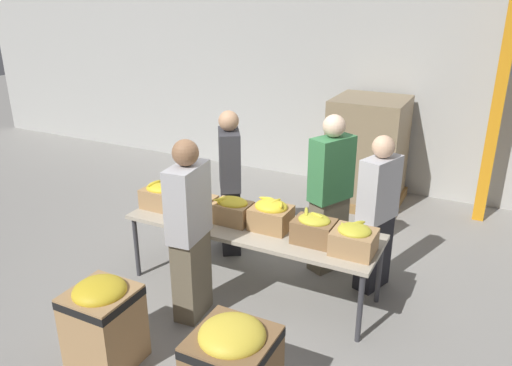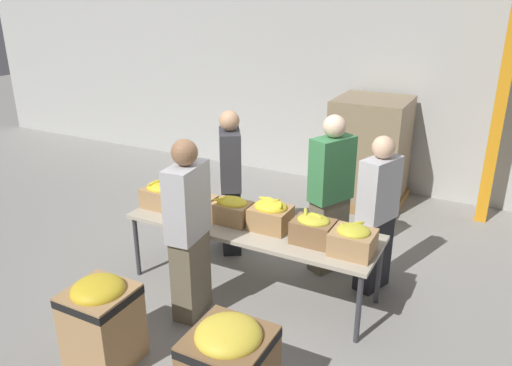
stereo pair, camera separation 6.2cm
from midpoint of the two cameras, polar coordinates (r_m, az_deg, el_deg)
name	(u,v)px [view 2 (the right image)]	position (r m, az deg, el deg)	size (l,w,h in m)	color
ground_plane	(252,287)	(5.45, -0.12, -11.85)	(30.00, 30.00, 0.00)	gray
wall_back	(360,59)	(7.92, 12.08, 13.65)	(16.00, 0.08, 4.00)	#B7B7B2
sorting_table	(252,229)	(5.10, -0.13, -5.28)	(2.61, 0.81, 0.74)	#B2A893
banana_box_0	(160,195)	(5.53, -10.57, -1.38)	(0.38, 0.28, 0.30)	tan
banana_box_1	(196,203)	(5.27, -6.49, -2.34)	(0.38, 0.29, 0.28)	tan
banana_box_2	(232,210)	(5.09, -2.43, -3.05)	(0.38, 0.28, 0.28)	tan
banana_box_3	(271,214)	(4.95, 2.04, -3.62)	(0.38, 0.32, 0.31)	#A37A4C
banana_box_4	(313,229)	(4.72, 6.90, -5.22)	(0.38, 0.30, 0.30)	olive
banana_box_5	(353,240)	(4.59, 11.39, -6.35)	(0.38, 0.34, 0.28)	tan
volunteer_0	(377,216)	(5.23, 13.98, -3.66)	(0.36, 0.50, 1.67)	black
volunteer_1	(189,232)	(4.66, -7.32, -5.61)	(0.28, 0.50, 1.77)	#6B604C
volunteer_2	(231,183)	(5.84, -2.63, -0.06)	(0.44, 0.51, 1.73)	black
volunteer_3	(330,196)	(5.47, 8.82, -1.47)	(0.42, 0.53, 1.78)	#6B604C
donation_bin_0	(102,319)	(4.46, -16.81, -14.67)	(0.52, 0.52, 0.80)	tan
support_pillar	(506,74)	(7.08, 26.90, 11.05)	(0.15, 0.15, 4.00)	orange
pallet_stack_0	(369,153)	(7.45, 13.05, 3.41)	(1.09, 1.09, 1.56)	olive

